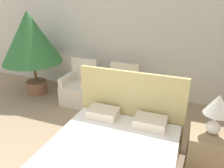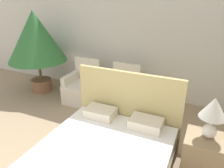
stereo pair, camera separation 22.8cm
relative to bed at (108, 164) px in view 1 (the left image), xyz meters
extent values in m
cube|color=silver|center=(-0.62, 2.68, 1.18)|extent=(10.00, 0.06, 2.90)
cube|color=white|center=(0.00, -0.09, 0.11)|extent=(1.56, 1.92, 0.19)
cube|color=tan|center=(0.00, 0.92, 0.32)|extent=(1.63, 0.06, 1.18)
cube|color=beige|center=(-0.36, 0.70, 0.28)|extent=(0.45, 0.30, 0.14)
cube|color=beige|center=(0.36, 0.70, 0.28)|extent=(0.45, 0.30, 0.14)
cube|color=beige|center=(-1.42, 1.82, -0.06)|extent=(0.62, 0.69, 0.41)
cube|color=beige|center=(-1.42, 2.12, 0.39)|extent=(0.61, 0.07, 0.49)
cube|color=beige|center=(-1.67, 1.81, 0.24)|extent=(0.11, 0.61, 0.18)
cube|color=beige|center=(-1.16, 1.82, 0.24)|extent=(0.11, 0.61, 0.18)
cube|color=beige|center=(-0.50, 1.82, -0.06)|extent=(0.64, 0.70, 0.41)
cube|color=beige|center=(-0.49, 2.12, 0.39)|extent=(0.61, 0.09, 0.49)
cube|color=beige|center=(-0.76, 1.83, 0.24)|extent=(0.13, 0.61, 0.18)
cube|color=beige|center=(-0.25, 1.80, 0.24)|extent=(0.13, 0.61, 0.18)
cylinder|color=brown|center=(-2.60, 1.89, -0.12)|extent=(0.48, 0.48, 0.29)
cylinder|color=brown|center=(-2.60, 1.89, 0.26)|extent=(0.06, 0.06, 0.47)
cone|color=#2D6B33|center=(-2.60, 1.89, 1.06)|extent=(1.33, 1.33, 1.12)
cube|color=#937A56|center=(1.15, 0.64, 0.02)|extent=(0.51, 0.45, 0.58)
sphere|color=white|center=(1.15, 0.67, 0.40)|extent=(0.17, 0.17, 0.17)
cylinder|color=white|center=(1.15, 0.67, 0.54)|extent=(0.02, 0.02, 0.11)
cone|color=silver|center=(1.15, 0.67, 0.72)|extent=(0.32, 0.32, 0.26)
cylinder|color=gold|center=(-0.96, 1.85, -0.06)|extent=(0.35, 0.35, 0.41)
camera|label=1|loc=(0.80, -1.94, 1.95)|focal=35.00mm
camera|label=2|loc=(1.01, -1.85, 1.95)|focal=35.00mm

